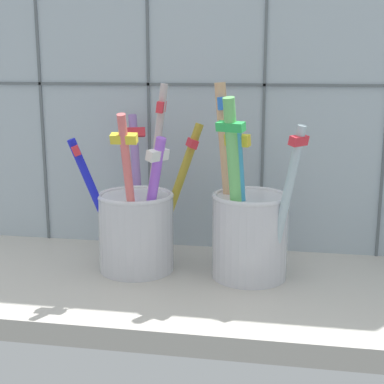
% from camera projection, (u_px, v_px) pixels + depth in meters
% --- Properties ---
extents(counter_slab, '(0.64, 0.22, 0.02)m').
position_uv_depth(counter_slab, '(188.00, 291.00, 0.56)').
color(counter_slab, '#BCB7AD').
rests_on(counter_slab, ground).
extents(tile_wall_back, '(0.64, 0.02, 0.45)m').
position_uv_depth(tile_wall_back, '(207.00, 66.00, 0.63)').
color(tile_wall_back, '#B2C1CC').
rests_on(tile_wall_back, ground).
extents(toothbrush_cup_left, '(0.13, 0.13, 0.19)m').
position_uv_depth(toothbrush_cup_left, '(137.00, 225.00, 0.58)').
color(toothbrush_cup_left, silver).
rests_on(toothbrush_cup_left, counter_slab).
extents(toothbrush_cup_right, '(0.09, 0.09, 0.19)m').
position_uv_depth(toothbrush_cup_right, '(249.00, 228.00, 0.56)').
color(toothbrush_cup_right, silver).
rests_on(toothbrush_cup_right, counter_slab).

